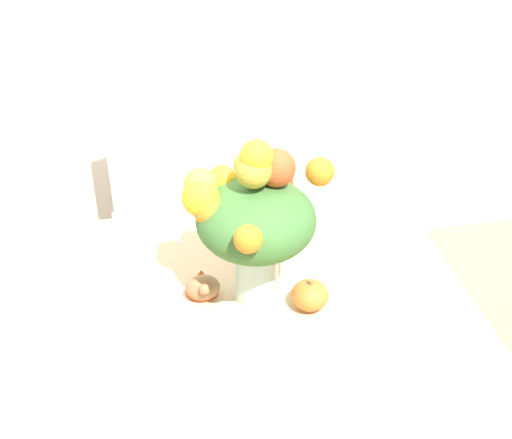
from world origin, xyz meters
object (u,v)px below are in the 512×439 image
Objects in this scene: flower_vase at (253,217)px; turkey_figurine at (202,284)px; pumpkin at (310,295)px; dining_chair_near_window at (168,215)px.

flower_vase reaches higher than turkey_figurine.
turkey_figurine is (-0.14, 0.03, -0.23)m from flower_vase.
pumpkin reaches higher than turkey_figurine.
dining_chair_near_window reaches higher than pumpkin.
flower_vase is at bearing 149.21° from pumpkin.
turkey_figurine is at bearing -94.85° from dining_chair_near_window.
flower_vase is 0.54× the size of dining_chair_near_window.
dining_chair_near_window reaches higher than turkey_figurine.
dining_chair_near_window is (-0.32, 0.94, -0.31)m from pumpkin.
flower_vase is at bearing -10.16° from turkey_figurine.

